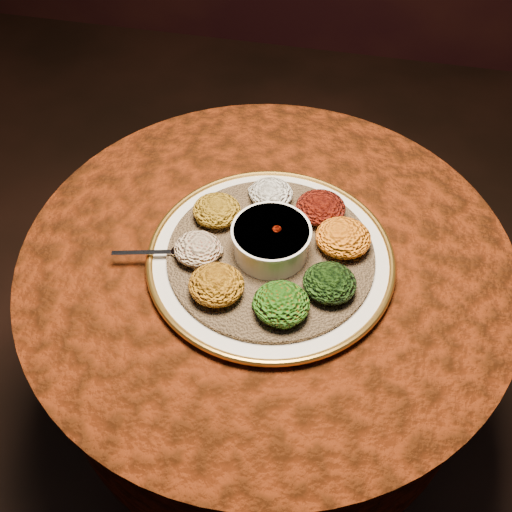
# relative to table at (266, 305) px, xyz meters

# --- Properties ---
(table) EXTENTS (0.96, 0.96, 0.73)m
(table) POSITION_rel_table_xyz_m (0.00, 0.00, 0.00)
(table) COLOR black
(table) RESTS_ON ground
(platter) EXTENTS (0.56, 0.56, 0.02)m
(platter) POSITION_rel_table_xyz_m (0.01, -0.02, 0.19)
(platter) COLOR beige
(platter) RESTS_ON table
(injera) EXTENTS (0.50, 0.50, 0.01)m
(injera) POSITION_rel_table_xyz_m (0.01, -0.02, 0.20)
(injera) COLOR olive
(injera) RESTS_ON platter
(stew_bowl) EXTENTS (0.15, 0.15, 0.06)m
(stew_bowl) POSITION_rel_table_xyz_m (0.01, -0.02, 0.24)
(stew_bowl) COLOR white
(stew_bowl) RESTS_ON injera
(spoon) EXTENTS (0.15, 0.05, 0.01)m
(spoon) POSITION_rel_table_xyz_m (-0.16, -0.06, 0.21)
(spoon) COLOR silver
(spoon) RESTS_ON injera
(portion_ayib) EXTENTS (0.09, 0.08, 0.04)m
(portion_ayib) POSITION_rel_table_xyz_m (-0.02, 0.11, 0.23)
(portion_ayib) COLOR white
(portion_ayib) RESTS_ON injera
(portion_kitfo) EXTENTS (0.10, 0.09, 0.05)m
(portion_kitfo) POSITION_rel_table_xyz_m (0.09, 0.09, 0.23)
(portion_kitfo) COLOR black
(portion_kitfo) RESTS_ON injera
(portion_tikil) EXTENTS (0.10, 0.10, 0.05)m
(portion_tikil) POSITION_rel_table_xyz_m (0.14, 0.02, 0.23)
(portion_tikil) COLOR #C27D10
(portion_tikil) RESTS_ON injera
(portion_gomen) EXTENTS (0.10, 0.09, 0.05)m
(portion_gomen) POSITION_rel_table_xyz_m (0.13, -0.09, 0.23)
(portion_gomen) COLOR black
(portion_gomen) RESTS_ON injera
(portion_mixveg) EXTENTS (0.10, 0.09, 0.05)m
(portion_mixveg) POSITION_rel_table_xyz_m (0.05, -0.15, 0.23)
(portion_mixveg) COLOR #8F3B09
(portion_mixveg) RESTS_ON injera
(portion_kik) EXTENTS (0.10, 0.09, 0.05)m
(portion_kik) POSITION_rel_table_xyz_m (-0.06, -0.13, 0.23)
(portion_kik) COLOR #B06B0F
(portion_kik) RESTS_ON injera
(portion_timatim) EXTENTS (0.09, 0.08, 0.04)m
(portion_timatim) POSITION_rel_table_xyz_m (-0.12, -0.06, 0.23)
(portion_timatim) COLOR maroon
(portion_timatim) RESTS_ON injera
(portion_shiro) EXTENTS (0.09, 0.09, 0.05)m
(portion_shiro) POSITION_rel_table_xyz_m (-0.11, 0.04, 0.23)
(portion_shiro) COLOR #A47313
(portion_shiro) RESTS_ON injera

